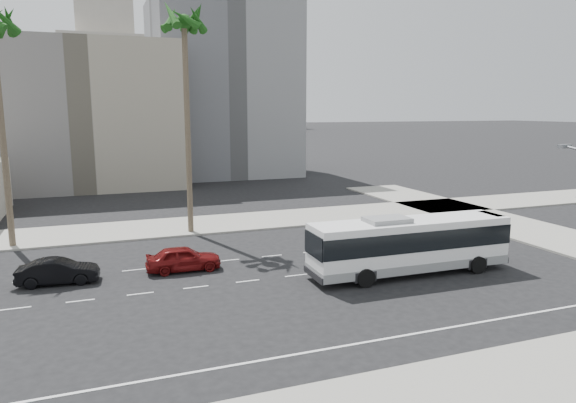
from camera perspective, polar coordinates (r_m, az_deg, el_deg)
name	(u,v)px	position (r m, az deg, el deg)	size (l,w,h in m)	color
ground	(296,276)	(31.45, 0.89, -8.09)	(700.00, 700.00, 0.00)	black
sidewalk_north	(231,222)	(45.72, -6.22, -2.29)	(120.00, 7.00, 0.15)	gray
cross_block_east	(572,242)	(44.19, 28.57, -3.91)	(7.00, 60.00, 0.15)	gray
midrise_beige_west	(82,116)	(72.83, -21.63, 8.71)	(24.00, 18.00, 18.00)	slate
midrise_gray_center	(221,88)	(82.10, -7.34, 12.19)	(20.00, 20.00, 26.00)	slate
civic_tower	(106,49)	(279.48, -19.30, 15.44)	(42.00, 42.00, 129.00)	beige
highrise_right	(210,57)	(265.02, -8.55, 15.37)	(26.00, 26.00, 70.00)	#575A60
highrise_far	(243,73)	(299.67, -4.95, 13.85)	(22.00, 22.00, 60.00)	#575A60
city_bus	(410,243)	(32.15, 13.16, -4.48)	(12.47, 3.05, 3.57)	white
car_a	(184,258)	(32.81, -11.35, -6.11)	(4.53, 1.82, 1.54)	maroon
car_b	(58,271)	(32.56, -23.81, -7.01)	(4.38, 1.53, 1.44)	black
palm_near	(184,26)	(41.98, -11.27, 18.25)	(5.22, 5.22, 17.57)	brown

